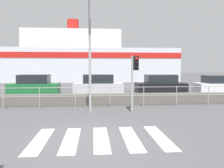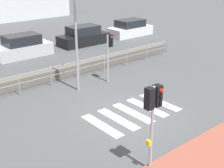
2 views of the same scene
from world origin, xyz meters
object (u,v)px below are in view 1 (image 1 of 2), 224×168
ferry_boat (89,60)px  parked_car_black (161,85)px  parked_car_green (34,86)px  parked_car_white (219,85)px  parked_car_silver (98,85)px  streetlamp (90,36)px  traffic_light_far (135,71)px

ferry_boat → parked_car_black: ferry_boat is taller
parked_car_black → parked_car_green: bearing=180.0°
ferry_boat → parked_car_white: ferry_boat is taller
parked_car_black → ferry_boat: bearing=110.5°
parked_car_black → parked_car_white: bearing=0.0°
parked_car_green → parked_car_silver: parked_car_green is taller
parked_car_silver → streetlamp: bearing=-93.9°
parked_car_white → parked_car_silver: bearing=-180.0°
ferry_boat → parked_car_silver: (1.06, -16.93, -2.62)m
parked_car_green → traffic_light_far: bearing=-49.5°
ferry_boat → parked_car_black: (6.35, -16.93, -2.64)m
parked_car_white → traffic_light_far: bearing=-138.7°
streetlamp → ferry_boat: bearing=91.2°
parked_car_white → parked_car_black: bearing=-180.0°
traffic_light_far → parked_car_green: 10.42m
parked_car_silver → parked_car_black: bearing=0.0°
streetlamp → parked_car_black: streetlamp is taller
traffic_light_far → parked_car_white: 11.98m
traffic_light_far → parked_car_green: size_ratio=0.69×
parked_car_green → streetlamp: bearing=-60.1°
streetlamp → parked_car_black: size_ratio=1.37×
parked_car_green → parked_car_white: size_ratio=0.94×
streetlamp → parked_car_silver: 8.54m
streetlamp → parked_car_green: streetlamp is taller
streetlamp → parked_car_white: 13.95m
traffic_light_far → parked_car_white: bearing=41.3°
ferry_boat → parked_car_silver: bearing=-86.4°
traffic_light_far → streetlamp: (-2.10, -0.16, 1.59)m
traffic_light_far → parked_car_silver: (-1.55, 7.86, -1.31)m
streetlamp → parked_car_silver: bearing=86.1°
traffic_light_far → parked_car_white: traffic_light_far is taller
traffic_light_far → parked_car_black: bearing=64.6°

